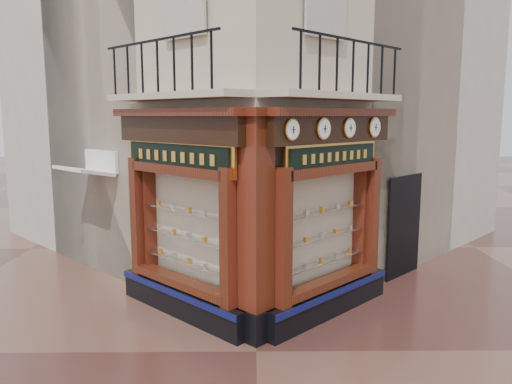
{
  "coord_description": "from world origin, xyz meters",
  "views": [
    {
      "loc": [
        -0.09,
        -7.72,
        3.84
      ],
      "look_at": [
        0.02,
        2.0,
        2.36
      ],
      "focal_mm": 35.0,
      "sensor_mm": 36.0,
      "label": 1
    }
  ],
  "objects_px": {
    "clock_b": "(323,129)",
    "awning": "(89,279)",
    "signboard_right": "(334,156)",
    "clock_a": "(292,130)",
    "signboard_left": "(177,156)",
    "clock_d": "(374,127)",
    "corner_pilaster": "(256,229)",
    "clock_c": "(349,128)"
  },
  "relations": [
    {
      "from": "clock_c",
      "to": "signboard_right",
      "type": "relative_size",
      "value": 0.19
    },
    {
      "from": "awning",
      "to": "signboard_left",
      "type": "relative_size",
      "value": 0.62
    },
    {
      "from": "clock_a",
      "to": "clock_c",
      "type": "height_order",
      "value": "clock_c"
    },
    {
      "from": "signboard_right",
      "to": "clock_b",
      "type": "bearing_deg",
      "value": -167.26
    },
    {
      "from": "awning",
      "to": "clock_d",
      "type": "bearing_deg",
      "value": -147.9
    },
    {
      "from": "signboard_left",
      "to": "clock_b",
      "type": "bearing_deg",
      "value": -144.07
    },
    {
      "from": "clock_c",
      "to": "awning",
      "type": "relative_size",
      "value": 0.26
    },
    {
      "from": "awning",
      "to": "signboard_right",
      "type": "relative_size",
      "value": 0.71
    },
    {
      "from": "clock_b",
      "to": "signboard_right",
      "type": "distance_m",
      "value": 0.72
    },
    {
      "from": "clock_b",
      "to": "awning",
      "type": "relative_size",
      "value": 0.27
    },
    {
      "from": "clock_d",
      "to": "clock_a",
      "type": "bearing_deg",
      "value": -180.0
    },
    {
      "from": "clock_a",
      "to": "clock_c",
      "type": "distance_m",
      "value": 1.66
    },
    {
      "from": "clock_a",
      "to": "signboard_left",
      "type": "height_order",
      "value": "clock_a"
    },
    {
      "from": "corner_pilaster",
      "to": "clock_c",
      "type": "distance_m",
      "value": 2.69
    },
    {
      "from": "clock_a",
      "to": "clock_d",
      "type": "relative_size",
      "value": 0.88
    },
    {
      "from": "clock_c",
      "to": "signboard_right",
      "type": "distance_m",
      "value": 0.62
    },
    {
      "from": "clock_a",
      "to": "clock_b",
      "type": "bearing_deg",
      "value": 0.0
    },
    {
      "from": "corner_pilaster",
      "to": "clock_b",
      "type": "relative_size",
      "value": 10.29
    },
    {
      "from": "clock_b",
      "to": "clock_c",
      "type": "height_order",
      "value": "clock_b"
    },
    {
      "from": "clock_c",
      "to": "signboard_right",
      "type": "xyz_separation_m",
      "value": [
        -0.3,
        -0.14,
        -0.52
      ]
    },
    {
      "from": "clock_a",
      "to": "awning",
      "type": "xyz_separation_m",
      "value": [
        -4.53,
        3.25,
        -3.62
      ]
    },
    {
      "from": "clock_a",
      "to": "signboard_right",
      "type": "distance_m",
      "value": 1.45
    },
    {
      "from": "clock_c",
      "to": "awning",
      "type": "height_order",
      "value": "clock_c"
    },
    {
      "from": "signboard_left",
      "to": "awning",
      "type": "bearing_deg",
      "value": 3.16
    },
    {
      "from": "clock_a",
      "to": "clock_c",
      "type": "relative_size",
      "value": 0.96
    },
    {
      "from": "clock_d",
      "to": "signboard_right",
      "type": "distance_m",
      "value": 1.31
    },
    {
      "from": "corner_pilaster",
      "to": "clock_a",
      "type": "bearing_deg",
      "value": -46.43
    },
    {
      "from": "clock_a",
      "to": "signboard_right",
      "type": "bearing_deg",
      "value": 4.7
    },
    {
      "from": "clock_d",
      "to": "signboard_right",
      "type": "height_order",
      "value": "clock_d"
    },
    {
      "from": "clock_b",
      "to": "awning",
      "type": "xyz_separation_m",
      "value": [
        -5.13,
        2.64,
        -3.62
      ]
    },
    {
      "from": "corner_pilaster",
      "to": "awning",
      "type": "relative_size",
      "value": 2.8
    },
    {
      "from": "corner_pilaster",
      "to": "signboard_right",
      "type": "bearing_deg",
      "value": -10.25
    },
    {
      "from": "clock_d",
      "to": "awning",
      "type": "distance_m",
      "value": 7.43
    },
    {
      "from": "clock_c",
      "to": "clock_d",
      "type": "relative_size",
      "value": 0.92
    },
    {
      "from": "clock_c",
      "to": "corner_pilaster",
      "type": "bearing_deg",
      "value": 168.32
    },
    {
      "from": "corner_pilaster",
      "to": "signboard_left",
      "type": "distance_m",
      "value": 2.12
    },
    {
      "from": "clock_d",
      "to": "awning",
      "type": "relative_size",
      "value": 0.29
    },
    {
      "from": "corner_pilaster",
      "to": "clock_a",
      "type": "height_order",
      "value": "corner_pilaster"
    },
    {
      "from": "clock_b",
      "to": "signboard_right",
      "type": "relative_size",
      "value": 0.19
    },
    {
      "from": "clock_c",
      "to": "clock_d",
      "type": "bearing_deg",
      "value": 0.0
    },
    {
      "from": "clock_d",
      "to": "awning",
      "type": "bearing_deg",
      "value": 122.1
    },
    {
      "from": "clock_b",
      "to": "clock_a",
      "type": "bearing_deg",
      "value": -180.0
    }
  ]
}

